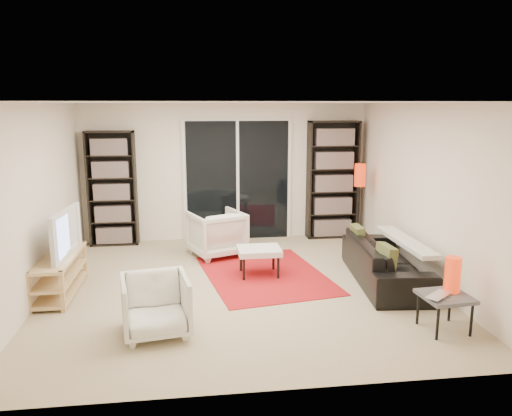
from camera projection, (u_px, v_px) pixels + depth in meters
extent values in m
plane|color=tan|center=(240.00, 286.00, 6.64)|extent=(5.00, 5.00, 0.00)
cube|color=white|center=(226.00, 172.00, 8.82)|extent=(5.00, 0.02, 2.40)
cube|color=white|center=(270.00, 255.00, 3.97)|extent=(5.00, 0.02, 2.40)
cube|color=white|center=(36.00, 203.00, 6.08)|extent=(0.02, 5.00, 2.40)
cube|color=white|center=(424.00, 194.00, 6.71)|extent=(0.02, 5.00, 2.40)
cube|color=white|center=(239.00, 103.00, 6.15)|extent=(5.00, 5.00, 0.02)
cube|color=white|center=(238.00, 181.00, 8.85)|extent=(1.92, 0.06, 2.16)
cube|color=black|center=(238.00, 181.00, 8.82)|extent=(1.80, 0.02, 2.10)
cube|color=white|center=(238.00, 181.00, 8.81)|extent=(0.05, 0.02, 2.10)
cube|color=black|center=(112.00, 189.00, 8.47)|extent=(0.80, 0.30, 1.95)
cube|color=#A94143|center=(112.00, 189.00, 8.45)|extent=(0.70, 0.22, 1.85)
cube|color=black|center=(333.00, 180.00, 8.94)|extent=(0.90, 0.30, 2.10)
cube|color=#A94143|center=(333.00, 180.00, 8.92)|extent=(0.80, 0.22, 2.00)
cube|color=tan|center=(58.00, 257.00, 6.32)|extent=(0.43, 1.36, 0.04)
cube|color=tan|center=(59.00, 274.00, 6.37)|extent=(0.43, 1.36, 0.03)
cube|color=tan|center=(61.00, 288.00, 6.41)|extent=(0.43, 1.36, 0.04)
cube|color=tan|center=(28.00, 293.00, 5.73)|extent=(0.05, 0.05, 0.50)
cube|color=tan|center=(57.00, 260.00, 6.97)|extent=(0.05, 0.05, 0.50)
cube|color=tan|center=(62.00, 292.00, 5.77)|extent=(0.05, 0.05, 0.50)
cube|color=tan|center=(85.00, 259.00, 7.01)|extent=(0.05, 0.05, 0.50)
imported|color=black|center=(58.00, 233.00, 6.26)|extent=(0.22, 1.03, 0.59)
cube|color=#B41519|center=(265.00, 275.00, 7.09)|extent=(1.93, 2.39, 0.01)
imported|color=black|center=(385.00, 261.00, 6.77)|extent=(0.97, 2.06, 0.58)
imported|color=silver|center=(216.00, 233.00, 7.95)|extent=(1.01, 1.03, 0.73)
imported|color=silver|center=(156.00, 305.00, 5.21)|extent=(0.78, 0.80, 0.63)
cube|color=silver|center=(259.00, 251.00, 7.01)|extent=(0.60, 0.49, 0.08)
cylinder|color=black|center=(244.00, 270.00, 6.83)|extent=(0.04, 0.04, 0.32)
cylinder|color=black|center=(241.00, 261.00, 7.21)|extent=(0.04, 0.04, 0.32)
cylinder|color=black|center=(278.00, 268.00, 6.89)|extent=(0.04, 0.04, 0.32)
cylinder|color=black|center=(273.00, 259.00, 7.27)|extent=(0.04, 0.04, 0.32)
cube|color=#4C4C51|center=(445.00, 297.00, 5.28)|extent=(0.52, 0.52, 0.04)
cylinder|color=black|center=(438.00, 323.00, 5.10)|extent=(0.03, 0.03, 0.38)
cylinder|color=black|center=(418.00, 308.00, 5.47)|extent=(0.03, 0.03, 0.38)
cylinder|color=black|center=(472.00, 319.00, 5.18)|extent=(0.03, 0.03, 0.38)
cylinder|color=black|center=(450.00, 305.00, 5.55)|extent=(0.03, 0.03, 0.38)
imported|color=silver|center=(443.00, 297.00, 5.18)|extent=(0.42, 0.40, 0.03)
cylinder|color=red|center=(453.00, 275.00, 5.34)|extent=(0.17, 0.17, 0.38)
cylinder|color=black|center=(357.00, 244.00, 8.62)|extent=(0.21, 0.21, 0.03)
cylinder|color=black|center=(358.00, 215.00, 8.52)|extent=(0.03, 0.03, 1.06)
cylinder|color=red|center=(360.00, 175.00, 8.38)|extent=(0.19, 0.19, 0.38)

